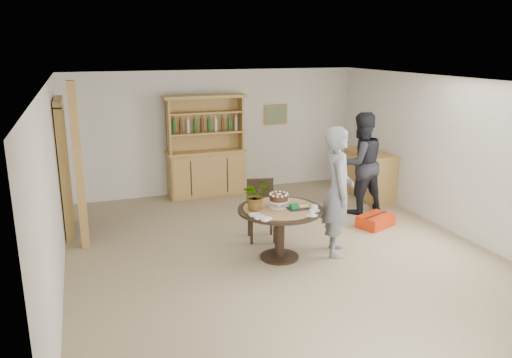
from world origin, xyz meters
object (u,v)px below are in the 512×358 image
(dining_table, at_px, (280,218))
(teen_boy, at_px, (338,191))
(red_suitcase, at_px, (375,221))
(dining_chair, at_px, (261,206))
(adult_person, at_px, (360,163))
(sideboard, at_px, (369,174))
(hutch, at_px, (206,162))

(dining_table, xyz_separation_m, teen_boy, (0.85, -0.10, 0.34))
(teen_boy, relative_size, red_suitcase, 2.67)
(dining_table, relative_size, dining_chair, 1.27)
(adult_person, bearing_deg, sideboard, -135.07)
(sideboard, height_order, teen_boy, teen_boy)
(dining_chair, height_order, red_suitcase, dining_chair)
(sideboard, distance_m, red_suitcase, 1.74)
(red_suitcase, bearing_deg, dining_table, 175.24)
(dining_chair, distance_m, teen_boy, 1.31)
(dining_table, xyz_separation_m, dining_chair, (0.02, 0.83, -0.07))
(dining_table, relative_size, red_suitcase, 1.70)
(hutch, height_order, adult_person, hutch)
(dining_table, height_order, adult_person, adult_person)
(red_suitcase, bearing_deg, teen_boy, -169.91)
(dining_table, relative_size, teen_boy, 0.64)
(hutch, height_order, sideboard, hutch)
(dining_chair, height_order, adult_person, adult_person)
(hutch, xyz_separation_m, sideboard, (3.04, -1.24, -0.22))
(hutch, xyz_separation_m, red_suitcase, (2.25, -2.75, -0.59))
(hutch, height_order, dining_chair, hutch)
(dining_chair, distance_m, adult_person, 2.24)
(teen_boy, distance_m, adult_person, 2.00)
(dining_chair, bearing_deg, hutch, 107.98)
(red_suitcase, bearing_deg, adult_person, 58.41)
(teen_boy, bearing_deg, hutch, 39.21)
(adult_person, relative_size, red_suitcase, 2.60)
(dining_table, bearing_deg, dining_chair, 88.81)
(hutch, bearing_deg, adult_person, -39.79)
(teen_boy, relative_size, adult_person, 1.03)
(sideboard, relative_size, adult_person, 0.68)
(hutch, bearing_deg, teen_boy, -72.84)
(dining_chair, xyz_separation_m, teen_boy, (0.83, -0.93, 0.41))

